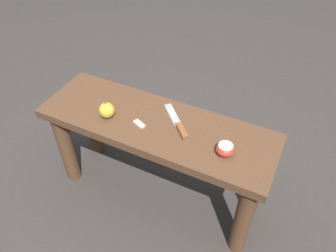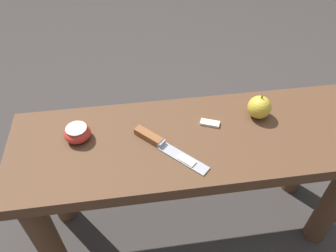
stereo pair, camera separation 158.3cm
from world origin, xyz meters
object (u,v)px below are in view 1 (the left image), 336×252
object	(u,v)px
wooden_bench	(156,142)
apple_whole	(107,110)
apple_cut	(225,149)
knife	(179,126)

from	to	relation	value
wooden_bench	apple_whole	size ratio (longest dim) A/B	13.39
apple_whole	apple_cut	xyz separation A→B (m)	(-0.53, -0.02, -0.01)
wooden_bench	apple_cut	xyz separation A→B (m)	(-0.32, 0.04, 0.14)
knife	apple_whole	xyz separation A→B (m)	(0.31, 0.07, 0.03)
wooden_bench	apple_cut	size ratio (longest dim) A/B	14.16
wooden_bench	apple_whole	bearing A→B (deg)	15.98
knife	apple_whole	world-z (taller)	apple_whole
wooden_bench	knife	distance (m)	0.16
wooden_bench	knife	world-z (taller)	knife
wooden_bench	apple_cut	distance (m)	0.35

